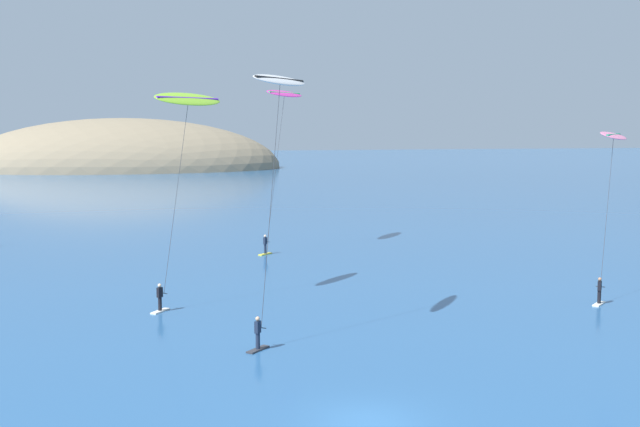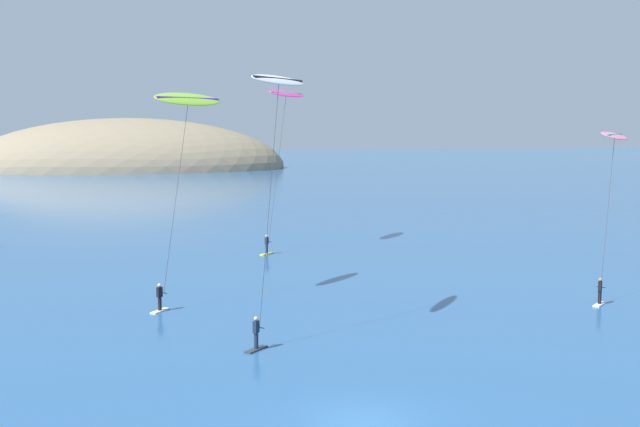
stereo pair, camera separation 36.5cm
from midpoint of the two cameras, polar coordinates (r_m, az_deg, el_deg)
The scene contains 6 objects.
ground_plane at distance 31.34m, azimuth 3.46°, elevation -14.56°, with size 600.00×600.00×0.00m, color #285689.
headland_island at distance 206.28m, azimuth -15.08°, elevation 3.10°, with size 82.79×52.08×24.97m.
kitesurfer_lime at distance 49.84m, azimuth -9.28°, elevation 7.00°, with size 5.08×5.14×13.16m.
kitesurfer_pink at distance 55.19m, azimuth 20.33°, elevation 4.54°, with size 5.51×6.27×10.75m.
kitesurfer_white at distance 40.86m, azimuth -2.85°, elevation 7.67°, with size 4.19×4.99×13.73m.
kitesurfer_magenta at distance 70.95m, azimuth -2.36°, elevation 7.80°, with size 5.26×5.92×14.20m.
Camera 2 is at (-7.58, -28.25, 11.23)m, focal length 45.00 mm.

